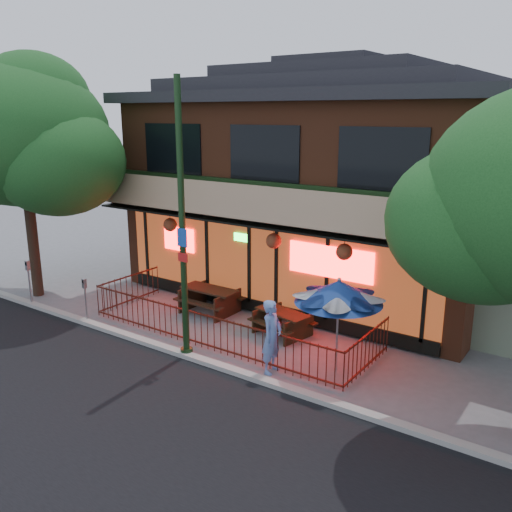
{
  "coord_description": "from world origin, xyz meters",
  "views": [
    {
      "loc": [
        8.91,
        -10.06,
        6.14
      ],
      "look_at": [
        0.54,
        2.0,
        2.24
      ],
      "focal_mm": 38.0,
      "sensor_mm": 36.0,
      "label": 1
    }
  ],
  "objects": [
    {
      "name": "parking_meter_near",
      "position": [
        -4.0,
        -0.4,
        0.94
      ],
      "size": [
        0.14,
        0.12,
        1.38
      ],
      "color": "gray",
      "rests_on": "ground"
    },
    {
      "name": "parking_meter_far",
      "position": [
        -6.71,
        -0.48,
        1.03
      ],
      "size": [
        0.14,
        0.12,
        1.53
      ],
      "color": "#9EA1A7",
      "rests_on": "ground"
    },
    {
      "name": "restaurant_building",
      "position": [
        0.0,
        7.11,
        4.13
      ],
      "size": [
        12.96,
        9.49,
        8.05
      ],
      "color": "brown",
      "rests_on": "ground"
    },
    {
      "name": "patio_umbrella",
      "position": [
        3.6,
        1.02,
        2.05
      ],
      "size": [
        2.1,
        2.1,
        2.4
      ],
      "color": "gray",
      "rests_on": "ground"
    },
    {
      "name": "ground",
      "position": [
        0.0,
        0.0,
        0.0
      ],
      "size": [
        80.0,
        80.0,
        0.0
      ],
      "primitive_type": "plane",
      "color": "gray",
      "rests_on": "ground"
    },
    {
      "name": "picnic_table_left",
      "position": [
        -1.52,
        2.4,
        0.52
      ],
      "size": [
        1.85,
        1.42,
        0.79
      ],
      "color": "#301D11",
      "rests_on": "ground"
    },
    {
      "name": "street_light",
      "position": [
        0.0,
        -0.4,
        3.15
      ],
      "size": [
        0.43,
        0.32,
        7.0
      ],
      "color": "#163316",
      "rests_on": "ground"
    },
    {
      "name": "curb",
      "position": [
        0.0,
        -0.5,
        0.06
      ],
      "size": [
        80.0,
        0.25,
        0.12
      ],
      "primitive_type": "cube",
      "color": "#999993",
      "rests_on": "ground"
    },
    {
      "name": "picnic_table_right",
      "position": [
        1.32,
        2.2,
        0.46
      ],
      "size": [
        1.85,
        1.56,
        0.69
      ],
      "color": "black",
      "rests_on": "ground"
    },
    {
      "name": "patio_fence",
      "position": [
        0.0,
        0.5,
        0.63
      ],
      "size": [
        8.44,
        2.62,
        1.0
      ],
      "color": "#47180F",
      "rests_on": "ground"
    },
    {
      "name": "pedestrian",
      "position": [
        2.32,
        0.1,
        0.92
      ],
      "size": [
        0.49,
        0.7,
        1.84
      ],
      "primitive_type": "imported",
      "rotation": [
        0.0,
        0.0,
        1.64
      ],
      "color": "#6688CC",
      "rests_on": "ground"
    },
    {
      "name": "street_tree_left",
      "position": [
        -7.46,
        0.39,
        5.67
      ],
      "size": [
        5.6,
        5.6,
        8.05
      ],
      "color": "#35251A",
      "rests_on": "ground"
    }
  ]
}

